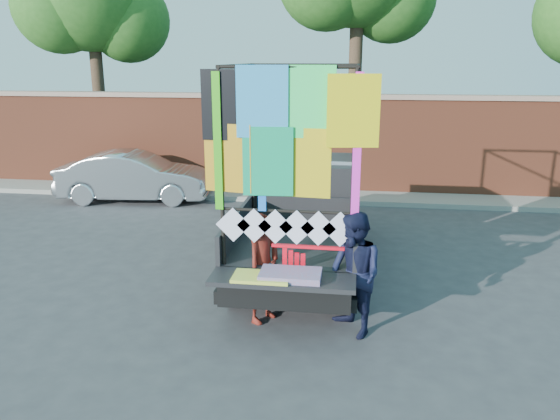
# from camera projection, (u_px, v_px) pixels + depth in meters

# --- Properties ---
(ground) EXTENTS (90.00, 90.00, 0.00)m
(ground) POSITION_uv_depth(u_px,v_px,m) (273.00, 302.00, 8.10)
(ground) COLOR #38383A
(ground) RESTS_ON ground
(brick_wall) EXTENTS (30.00, 0.45, 2.61)m
(brick_wall) POSITION_uv_depth(u_px,v_px,m) (314.00, 143.00, 14.42)
(brick_wall) COLOR brown
(brick_wall) RESTS_ON ground
(curb) EXTENTS (30.00, 1.20, 0.12)m
(curb) POSITION_uv_depth(u_px,v_px,m) (311.00, 196.00, 14.09)
(curb) COLOR gray
(curb) RESTS_ON ground
(pickup_truck) EXTENTS (2.16, 5.42, 3.41)m
(pickup_truck) POSITION_uv_depth(u_px,v_px,m) (306.00, 212.00, 9.68)
(pickup_truck) COLOR black
(pickup_truck) RESTS_ON ground
(sedan) EXTENTS (3.87, 1.70, 1.24)m
(sedan) POSITION_uv_depth(u_px,v_px,m) (135.00, 177.00, 13.72)
(sedan) COLOR silver
(sedan) RESTS_ON ground
(woman) EXTENTS (0.59, 0.66, 1.52)m
(woman) POSITION_uv_depth(u_px,v_px,m) (263.00, 268.00, 7.35)
(woman) COLOR maroon
(woman) RESTS_ON ground
(man) EXTENTS (0.96, 1.01, 1.64)m
(man) POSITION_uv_depth(u_px,v_px,m) (354.00, 275.00, 6.97)
(man) COLOR #141732
(man) RESTS_ON ground
(streamer_bundle) EXTENTS (0.95, 0.07, 0.66)m
(streamer_bundle) POSITION_uv_depth(u_px,v_px,m) (300.00, 261.00, 7.13)
(streamer_bundle) COLOR #FF0D20
(streamer_bundle) RESTS_ON ground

